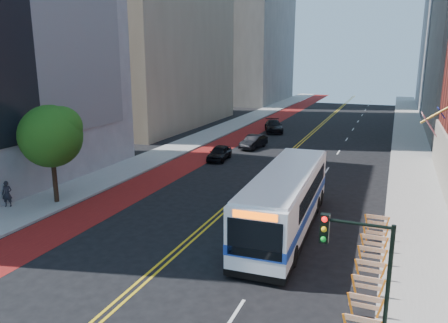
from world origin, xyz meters
The scene contains 15 objects.
ground centered at (0.00, 0.00, 0.00)m, with size 160.00×160.00×0.00m, color black.
sidewalk_left centered at (-12.00, 30.00, 0.07)m, with size 4.00×140.00×0.15m, color gray.
sidewalk_right centered at (12.00, 30.00, 0.07)m, with size 4.00×140.00×0.15m, color gray.
bus_lane_paint centered at (-8.10, 30.00, 0.00)m, with size 3.60×140.00×0.01m, color #620E0F.
center_line_inner centered at (-0.18, 30.00, 0.00)m, with size 0.14×140.00×0.01m, color gold.
center_line_outer centered at (0.18, 30.00, 0.00)m, with size 0.14×140.00×0.01m, color gold.
lane_dashes centered at (4.80, 38.00, 0.01)m, with size 0.14×98.20×0.01m.
construction_barriers centered at (9.60, 3.42, 0.68)m, with size 1.42×10.91×1.00m.
street_tree centered at (-11.24, 6.04, 4.91)m, with size 4.20×4.20×6.70m.
traffic_signal centered at (9.41, -3.51, 3.72)m, with size 2.21×0.34×5.07m.
transit_bus centered at (4.60, 7.16, 1.90)m, with size 3.30×13.31×3.64m.
car_a centered at (-5.67, 22.17, 0.71)m, with size 1.68×4.17×1.42m, color black.
car_b centered at (-4.27, 28.78, 0.72)m, with size 1.53×4.40×1.45m, color black.
car_c centered at (-4.95, 39.78, 0.78)m, with size 2.19×5.38×1.56m, color black.
pedestrian centered at (-13.60, 4.01, 1.03)m, with size 0.64×0.42×1.75m, color black.
Camera 1 is at (10.04, -16.53, 10.01)m, focal length 35.00 mm.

